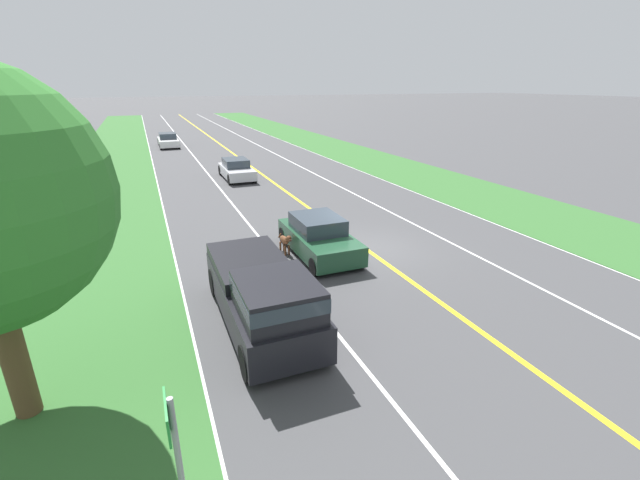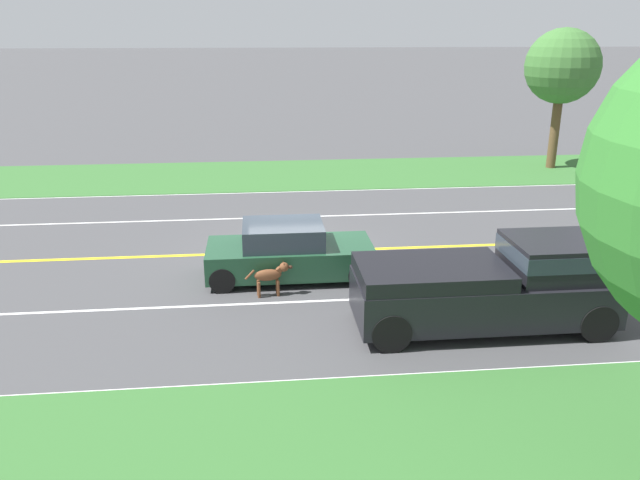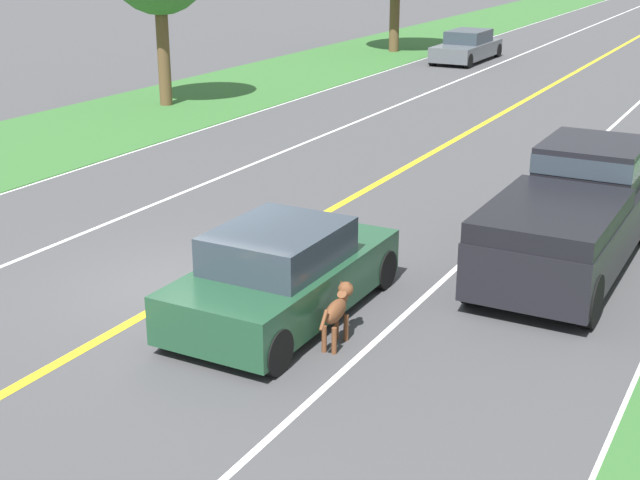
{
  "view_description": "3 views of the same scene",
  "coord_description": "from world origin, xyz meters",
  "px_view_note": "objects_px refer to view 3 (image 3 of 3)",
  "views": [
    {
      "loc": [
        7.5,
        13.66,
        6.09
      ],
      "look_at": [
        2.15,
        0.56,
        0.86
      ],
      "focal_mm": 24.0,
      "sensor_mm": 36.0,
      "label": 1
    },
    {
      "loc": [
        16.95,
        -0.91,
        6.13
      ],
      "look_at": [
        2.59,
        0.54,
        1.22
      ],
      "focal_mm": 35.0,
      "sensor_mm": 36.0,
      "label": 2
    },
    {
      "loc": [
        8.28,
        -10.84,
        5.56
      ],
      "look_at": [
        2.13,
        0.51,
        1.04
      ],
      "focal_mm": 50.0,
      "sensor_mm": 36.0,
      "label": 3
    }
  ],
  "objects_px": {
    "ego_car": "(283,274)",
    "oncoming_car": "(467,47)",
    "pickup_truck": "(572,211)",
    "dog": "(338,309)"
  },
  "relations": [
    {
      "from": "pickup_truck",
      "to": "dog",
      "type": "bearing_deg",
      "value": -114.12
    },
    {
      "from": "dog",
      "to": "pickup_truck",
      "type": "bearing_deg",
      "value": 59.84
    },
    {
      "from": "pickup_truck",
      "to": "oncoming_car",
      "type": "relative_size",
      "value": 1.15
    },
    {
      "from": "dog",
      "to": "pickup_truck",
      "type": "relative_size",
      "value": 0.21
    },
    {
      "from": "dog",
      "to": "oncoming_car",
      "type": "bearing_deg",
      "value": 100.04
    },
    {
      "from": "pickup_truck",
      "to": "oncoming_car",
      "type": "height_order",
      "value": "pickup_truck"
    },
    {
      "from": "dog",
      "to": "pickup_truck",
      "type": "height_order",
      "value": "pickup_truck"
    },
    {
      "from": "ego_car",
      "to": "pickup_truck",
      "type": "bearing_deg",
      "value": 52.33
    },
    {
      "from": "ego_car",
      "to": "oncoming_car",
      "type": "xyz_separation_m",
      "value": [
        -6.93,
        27.57,
        -0.05
      ]
    },
    {
      "from": "oncoming_car",
      "to": "pickup_truck",
      "type": "bearing_deg",
      "value": 113.58
    }
  ]
}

